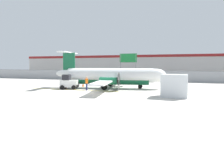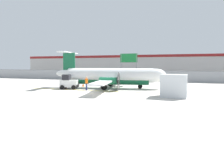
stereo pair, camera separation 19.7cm
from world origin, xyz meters
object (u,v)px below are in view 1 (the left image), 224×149
object	(u,v)px
commuter_airplane	(112,76)
parked_car_2	(140,74)
ground_crew_worker	(87,83)
cargo_container	(175,86)
traffic_cone_far_left	(140,86)
highway_sign	(128,60)
baggage_tug	(69,82)
parked_car_3	(170,74)
parked_car_0	(83,74)
parked_car_4	(195,74)
parked_car_1	(105,74)
traffic_cone_near_left	(66,86)
traffic_cone_near_right	(83,84)

from	to	relation	value
commuter_airplane	parked_car_2	xyz separation A→B (m)	(-0.10, 23.74, -0.71)
ground_crew_worker	cargo_container	distance (m)	10.55
traffic_cone_far_left	highway_sign	distance (m)	15.03
baggage_tug	parked_car_3	bearing A→B (deg)	52.25
highway_sign	parked_car_2	bearing A→B (deg)	84.28
commuter_airplane	parked_car_3	world-z (taller)	commuter_airplane
baggage_tug	parked_car_0	size ratio (longest dim) A/B	0.58
parked_car_4	baggage_tug	bearing A→B (deg)	52.25
parked_car_1	parked_car_4	xyz separation A→B (m)	(20.85, 6.44, 0.00)
traffic_cone_near_left	parked_car_4	world-z (taller)	parked_car_4
parked_car_1	parked_car_2	bearing A→B (deg)	20.69
traffic_cone_near_right	baggage_tug	bearing A→B (deg)	-96.95
traffic_cone_near_left	highway_sign	world-z (taller)	highway_sign
cargo_container	baggage_tug	bearing A→B (deg)	173.71
cargo_container	highway_sign	distance (m)	22.12
traffic_cone_near_right	parked_car_1	distance (m)	19.48
parked_car_3	parked_car_4	size ratio (longest dim) A/B	1.01
parked_car_0	parked_car_3	size ratio (longest dim) A/B	1.00
baggage_tug	highway_sign	xyz separation A→B (m)	(4.02, 17.25, 3.28)
cargo_container	highway_sign	xyz separation A→B (m)	(-9.11, 19.92, 3.04)
traffic_cone_near_right	traffic_cone_far_left	size ratio (longest dim) A/B	1.00
parked_car_3	ground_crew_worker	bearing A→B (deg)	79.44
highway_sign	cargo_container	bearing A→B (deg)	-65.44
parked_car_2	baggage_tug	bearing A→B (deg)	-100.84
traffic_cone_near_left	parked_car_1	world-z (taller)	parked_car_1
ground_crew_worker	parked_car_1	size ratio (longest dim) A/B	0.39
ground_crew_worker	traffic_cone_near_right	xyz separation A→B (m)	(-2.38, 3.94, -0.64)
parked_car_2	parked_car_4	size ratio (longest dim) A/B	0.97
parked_car_0	parked_car_1	xyz separation A→B (m)	(6.17, -0.88, 0.00)
parked_car_0	parked_car_3	xyz separation A→B (m)	(21.33, 4.29, 0.00)
traffic_cone_near_left	traffic_cone_far_left	bearing A→B (deg)	14.57
baggage_tug	traffic_cone_near_left	xyz separation A→B (m)	(-1.03, 0.95, -0.54)
parked_car_3	parked_car_1	bearing A→B (deg)	26.54
parked_car_2	highway_sign	distance (m)	9.77
parked_car_4	highway_sign	distance (m)	18.44
traffic_cone_near_left	parked_car_2	xyz separation A→B (m)	(5.97, 25.46, 0.58)
traffic_cone_near_right	highway_sign	size ratio (longest dim) A/B	0.12
traffic_cone_near_left	traffic_cone_near_right	world-z (taller)	same
parked_car_3	traffic_cone_far_left	bearing A→B (deg)	89.62
ground_crew_worker	highway_sign	distance (m)	18.11
commuter_airplane	traffic_cone_far_left	world-z (taller)	commuter_airplane
traffic_cone_near_right	parked_car_2	size ratio (longest dim) A/B	0.15
traffic_cone_near_left	parked_car_1	xyz separation A→B (m)	(-1.99, 21.62, 0.58)
parked_car_0	parked_car_1	size ratio (longest dim) A/B	1.01
baggage_tug	cargo_container	distance (m)	13.40
commuter_airplane	parked_car_1	world-z (taller)	commuter_airplane
traffic_cone_far_left	parked_car_0	bearing A→B (deg)	131.83
traffic_cone_near_right	parked_car_3	xyz separation A→B (m)	(11.72, 24.33, 0.58)
cargo_container	traffic_cone_near_right	bearing A→B (deg)	159.68
cargo_container	traffic_cone_near_right	world-z (taller)	cargo_container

